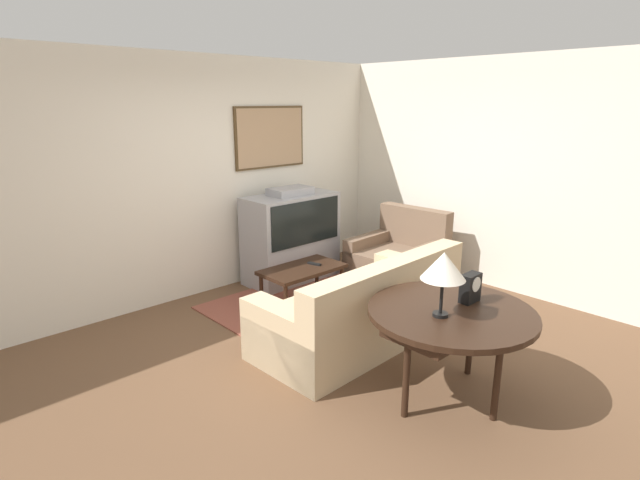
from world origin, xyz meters
name	(u,v)px	position (x,y,z in m)	size (l,w,h in m)	color
ground_plane	(332,351)	(0.00, 0.00, 0.00)	(12.00, 12.00, 0.00)	brown
wall_back	(203,177)	(0.01, 2.13, 1.36)	(12.00, 0.10, 2.70)	silver
wall_right	(491,175)	(2.63, 0.00, 1.35)	(0.06, 12.00, 2.70)	silver
area_rug	(315,303)	(0.63, 0.92, 0.01)	(2.16, 1.69, 0.01)	brown
tv	(291,237)	(0.96, 1.71, 0.56)	(1.17, 0.58, 1.18)	#9E9EA3
couch	(363,311)	(0.36, -0.05, 0.30)	(2.08, 0.98, 0.84)	#CCB289
armchair	(399,260)	(1.88, 0.73, 0.29)	(0.98, 1.02, 0.90)	brown
coffee_table	(302,272)	(0.50, 0.99, 0.39)	(0.92, 0.51, 0.44)	black
console_table	(451,317)	(0.13, -1.11, 0.66)	(1.23, 1.23, 0.72)	black
table_lamp	(444,267)	(-0.03, -1.12, 1.09)	(0.31, 0.31, 0.47)	black
mantel_clock	(470,288)	(0.36, -1.12, 0.83)	(0.18, 0.10, 0.22)	black
remote	(314,264)	(0.67, 0.97, 0.45)	(0.08, 0.17, 0.02)	black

